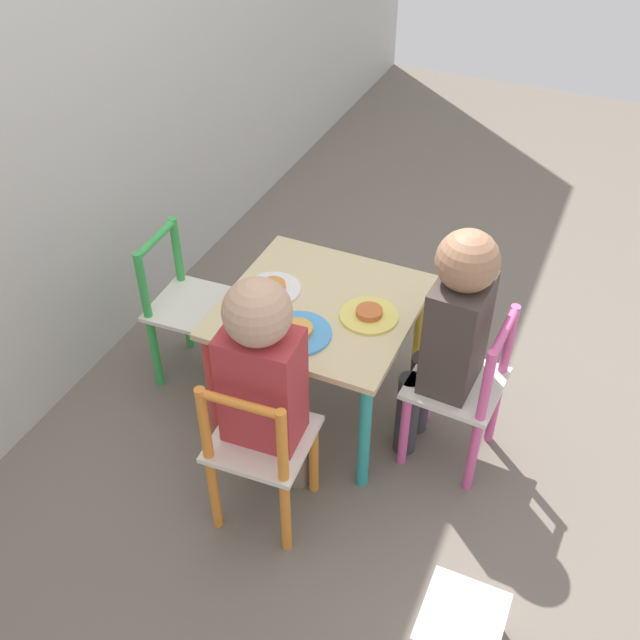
% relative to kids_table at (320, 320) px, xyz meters
% --- Properties ---
extents(ground_plane, '(6.00, 6.00, 0.00)m').
position_rel_kids_table_xyz_m(ground_plane, '(0.00, 0.00, -0.36)').
color(ground_plane, '#6B6056').
extents(kids_table, '(0.56, 0.56, 0.43)m').
position_rel_kids_table_xyz_m(kids_table, '(0.00, 0.00, 0.00)').
color(kids_table, beige).
rests_on(kids_table, ground_plane).
extents(chair_pink, '(0.27, 0.27, 0.54)m').
position_rel_kids_table_xyz_m(chair_pink, '(-0.03, -0.47, -0.09)').
color(chair_pink, silver).
rests_on(chair_pink, ground_plane).
extents(chair_orange, '(0.28, 0.28, 0.54)m').
position_rel_kids_table_xyz_m(chair_orange, '(-0.46, -0.03, -0.09)').
color(chair_orange, silver).
rests_on(chair_orange, ground_plane).
extents(chair_green, '(0.27, 0.27, 0.54)m').
position_rel_kids_table_xyz_m(chair_green, '(-0.02, 0.47, -0.09)').
color(chair_green, silver).
rests_on(chair_green, ground_plane).
extents(child_front, '(0.21, 0.22, 0.80)m').
position_rel_kids_table_xyz_m(child_front, '(-0.02, -0.41, 0.12)').
color(child_front, '#38383D').
rests_on(child_front, ground_plane).
extents(child_left, '(0.22, 0.21, 0.80)m').
position_rel_kids_table_xyz_m(child_left, '(-0.41, -0.03, 0.12)').
color(child_left, '#7A6B5B').
rests_on(child_left, ground_plane).
extents(plate_front, '(0.17, 0.17, 0.03)m').
position_rel_kids_table_xyz_m(plate_front, '(-0.00, -0.16, 0.07)').
color(plate_front, '#EADB66').
rests_on(plate_front, kids_table).
extents(plate_left, '(0.20, 0.20, 0.03)m').
position_rel_kids_table_xyz_m(plate_left, '(-0.16, 0.00, 0.07)').
color(plate_left, '#4C9EE0').
rests_on(plate_left, kids_table).
extents(plate_back, '(0.17, 0.17, 0.03)m').
position_rel_kids_table_xyz_m(plate_back, '(0.00, 0.16, 0.07)').
color(plate_back, white).
rests_on(plate_back, kids_table).
extents(storage_bin, '(0.21, 0.19, 0.16)m').
position_rel_kids_table_xyz_m(storage_bin, '(-0.64, -0.65, -0.28)').
color(storage_bin, silver).
rests_on(storage_bin, ground_plane).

